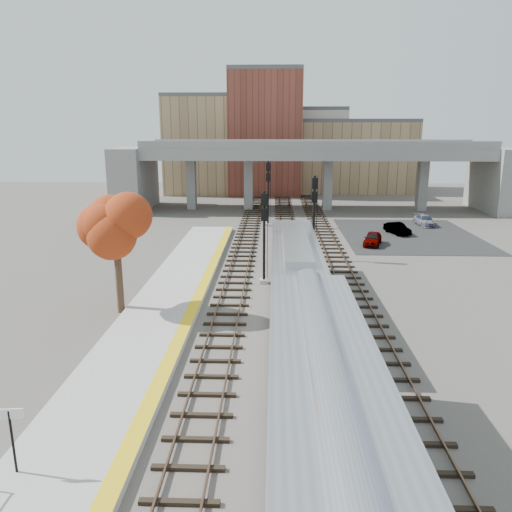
% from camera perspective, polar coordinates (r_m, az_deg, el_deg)
% --- Properties ---
extents(ground, '(160.00, 160.00, 0.00)m').
position_cam_1_polar(ground, '(27.14, 2.79, -9.76)').
color(ground, '#47423D').
rests_on(ground, ground).
extents(platform, '(4.50, 60.00, 0.35)m').
position_cam_1_polar(platform, '(27.92, -12.44, -9.00)').
color(platform, '#9E9E99').
rests_on(platform, ground).
extents(yellow_strip, '(0.70, 60.00, 0.01)m').
position_cam_1_polar(yellow_strip, '(27.45, -8.57, -8.82)').
color(yellow_strip, yellow).
rests_on(yellow_strip, platform).
extents(tracks, '(10.70, 95.00, 0.25)m').
position_cam_1_polar(tracks, '(38.88, 3.97, -2.10)').
color(tracks, black).
rests_on(tracks, ground).
extents(overpass, '(54.00, 12.00, 9.50)m').
position_cam_1_polar(overpass, '(70.16, 6.53, 10.00)').
color(overpass, slate).
rests_on(overpass, ground).
extents(buildings_far, '(43.00, 21.00, 20.60)m').
position_cam_1_polar(buildings_far, '(91.40, 3.20, 12.38)').
color(buildings_far, tan).
rests_on(buildings_far, ground).
extents(parking_lot, '(14.00, 18.00, 0.04)m').
position_cam_1_polar(parking_lot, '(55.80, 17.01, 2.33)').
color(parking_lot, black).
rests_on(parking_lot, ground).
extents(locomotive, '(3.02, 19.05, 4.10)m').
position_cam_1_polar(locomotive, '(31.17, 4.58, -2.09)').
color(locomotive, '#A8AAB2').
rests_on(locomotive, ground).
extents(signal_mast_near, '(0.60, 0.64, 6.82)m').
position_cam_1_polar(signal_mast_near, '(35.92, 0.93, 1.92)').
color(signal_mast_near, '#9E9E99').
rests_on(signal_mast_near, ground).
extents(signal_mast_mid, '(0.60, 0.64, 7.24)m').
position_cam_1_polar(signal_mast_mid, '(42.95, 6.62, 4.29)').
color(signal_mast_mid, '#9E9E99').
rests_on(signal_mast_mid, ground).
extents(signal_mast_far, '(0.60, 0.64, 7.49)m').
position_cam_1_polar(signal_mast_far, '(57.70, 1.39, 7.14)').
color(signal_mast_far, '#9E9E99').
rests_on(signal_mast_far, ground).
extents(station_sign, '(0.90, 0.14, 2.27)m').
position_cam_1_polar(station_sign, '(18.31, -26.23, -17.14)').
color(station_sign, black).
rests_on(station_sign, platform).
extents(tree, '(3.60, 3.60, 7.30)m').
position_cam_1_polar(tree, '(30.92, -15.77, 3.26)').
color(tree, '#382619').
rests_on(tree, ground).
extents(car_a, '(2.58, 4.06, 1.29)m').
position_cam_1_polar(car_a, '(49.80, 13.18, 1.96)').
color(car_a, '#99999E').
rests_on(car_a, parking_lot).
extents(car_b, '(2.41, 3.91, 1.22)m').
position_cam_1_polar(car_b, '(55.67, 15.85, 3.04)').
color(car_b, '#99999E').
rests_on(car_b, parking_lot).
extents(car_c, '(2.03, 4.19, 1.17)m').
position_cam_1_polar(car_c, '(61.71, 18.72, 3.88)').
color(car_c, '#99999E').
rests_on(car_c, parking_lot).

